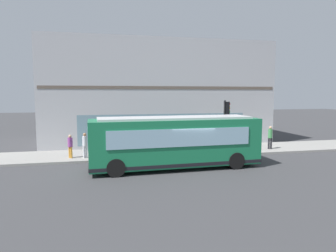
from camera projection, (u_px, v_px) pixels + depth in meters
The scene contains 11 objects.
ground at pixel (188, 168), 18.13m from camera, with size 120.00×120.00×0.00m, color #38383A.
sidewalk_curb at pixel (170, 152), 22.65m from camera, with size 4.14×40.00×0.15m, color gray.
building_corner at pixel (155, 93), 28.57m from camera, with size 9.07×19.54×8.93m.
city_bus_nearside at pixel (175, 142), 17.92m from camera, with size 2.85×10.11×3.07m.
traffic_light_near_corner at pixel (226, 116), 21.72m from camera, with size 0.32×0.49×3.81m.
fire_hydrant at pixel (248, 143), 24.13m from camera, with size 0.35×0.35×0.74m.
pedestrian_walking_along_curb at pixel (270, 136), 23.36m from camera, with size 0.32×0.32×1.79m.
pedestrian_by_light_pole at pixel (85, 144), 20.12m from camera, with size 0.32×0.32×1.68m.
pedestrian_near_building_entrance at pixel (70, 145), 20.08m from camera, with size 0.32×0.32×1.56m.
pedestrian_near_hydrant at pixel (120, 141), 20.91m from camera, with size 0.32×0.32×1.74m.
newspaper_vending_box at pixel (163, 145), 22.62m from camera, with size 0.44×0.42×0.90m.
Camera 1 is at (-17.07, 5.02, 4.42)m, focal length 32.26 mm.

